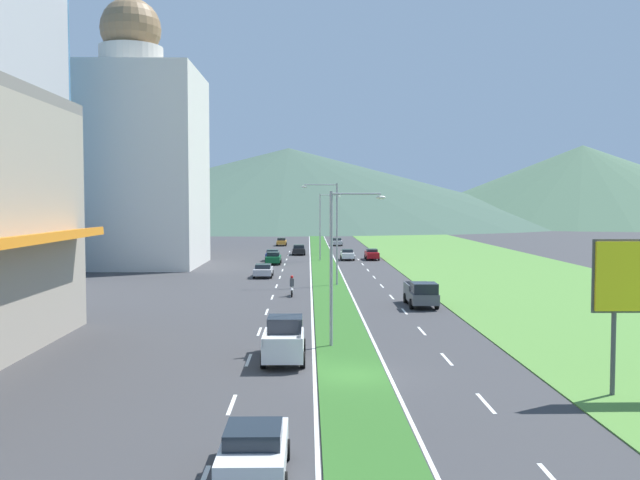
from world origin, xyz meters
name	(u,v)px	position (x,y,z in m)	size (l,w,h in m)	color
ground_plane	(352,376)	(0.00, 0.00, 0.00)	(600.00, 600.00, 0.00)	#38383A
grass_median	(323,263)	(0.00, 60.00, 0.03)	(3.20, 240.00, 0.06)	#2D6023
grass_verge_right	(477,263)	(20.60, 60.00, 0.03)	(24.00, 240.00, 0.06)	#518438
lane_dash_left_2	(232,405)	(-5.10, -4.40, 0.01)	(0.16, 2.80, 0.01)	silver
lane_dash_left_3	(249,360)	(-5.10, 3.41, 0.01)	(0.16, 2.80, 0.01)	silver
lane_dash_left_4	(259,331)	(-5.10, 11.21, 0.01)	(0.16, 2.80, 0.01)	silver
lane_dash_left_5	(267,312)	(-5.10, 19.01, 0.01)	(0.16, 2.80, 0.01)	silver
lane_dash_left_6	(272,297)	(-5.10, 26.81, 0.01)	(0.16, 2.80, 0.01)	silver
lane_dash_left_7	(276,286)	(-5.10, 34.61, 0.01)	(0.16, 2.80, 0.01)	silver
lane_dash_left_8	(280,277)	(-5.10, 42.42, 0.01)	(0.16, 2.80, 0.01)	silver
lane_dash_left_9	(282,270)	(-5.10, 50.22, 0.01)	(0.16, 2.80, 0.01)	silver
lane_dash_left_10	(285,264)	(-5.10, 58.02, 0.01)	(0.16, 2.80, 0.01)	silver
lane_dash_left_11	(287,259)	(-5.10, 65.82, 0.01)	(0.16, 2.80, 0.01)	silver
lane_dash_left_12	(288,255)	(-5.10, 73.62, 0.01)	(0.16, 2.80, 0.01)	silver
lane_dash_left_13	(290,252)	(-5.10, 81.43, 0.01)	(0.16, 2.80, 0.01)	silver
lane_dash_right_2	(486,403)	(5.10, -4.40, 0.01)	(0.16, 2.80, 0.01)	silver
lane_dash_right_3	(447,359)	(5.10, 3.41, 0.01)	(0.16, 2.80, 0.01)	silver
lane_dash_right_4	(422,331)	(5.10, 11.21, 0.01)	(0.16, 2.80, 0.01)	silver
lane_dash_right_5	(404,311)	(5.10, 19.01, 0.01)	(0.16, 2.80, 0.01)	silver
lane_dash_right_6	(392,297)	(5.10, 26.81, 0.01)	(0.16, 2.80, 0.01)	silver
lane_dash_right_7	(382,286)	(5.10, 34.61, 0.01)	(0.16, 2.80, 0.01)	silver
lane_dash_right_8	(374,277)	(5.10, 42.42, 0.01)	(0.16, 2.80, 0.01)	silver
lane_dash_right_9	(368,270)	(5.10, 50.22, 0.01)	(0.16, 2.80, 0.01)	silver
lane_dash_right_10	(363,264)	(5.10, 58.02, 0.01)	(0.16, 2.80, 0.01)	silver
lane_dash_right_11	(358,259)	(5.10, 65.82, 0.01)	(0.16, 2.80, 0.01)	silver
lane_dash_right_12	(355,255)	(5.10, 73.62, 0.01)	(0.16, 2.80, 0.01)	silver
lane_dash_right_13	(351,252)	(5.10, 81.43, 0.01)	(0.16, 2.80, 0.01)	silver
edge_line_median_left	(310,263)	(-1.75, 60.00, 0.01)	(0.16, 240.00, 0.01)	silver
edge_line_median_right	(336,263)	(1.75, 60.00, 0.01)	(0.16, 240.00, 0.01)	silver
domed_building	(133,159)	(-24.36, 56.82, 13.63)	(17.11, 17.11, 33.71)	silver
midrise_colored	(131,188)	(-29.71, 76.66, 10.41)	(14.43, 14.43, 20.82)	#9E9384
hill_far_left	(2,193)	(-114.29, 223.00, 11.74)	(141.53, 141.53, 23.48)	#516B56
hill_far_center	(289,186)	(-9.72, 244.51, 14.88)	(226.10, 226.10, 29.75)	#3D5647
hill_far_right	(582,185)	(102.04, 228.58, 14.87)	(150.63, 150.63, 29.74)	#47664C
street_lamp_near	(338,257)	(-0.39, 6.67, 5.06)	(3.13, 0.32, 8.71)	#99999E
street_lamp_mid	(333,227)	(0.38, 35.25, 5.75)	(3.54, 0.48, 9.94)	#99999E
street_lamp_far	(322,222)	(-0.06, 63.87, 5.33)	(2.95, 0.44, 9.27)	#99999E
car_0	(263,270)	(-6.90, 42.77, 0.74)	(2.04, 4.50, 1.43)	#B2B2B7
car_1	(347,254)	(3.48, 64.91, 0.78)	(1.89, 4.15, 1.50)	silver
car_2	(254,450)	(-3.64, -11.66, 0.80)	(2.04, 4.26, 1.55)	silver
car_3	(337,242)	(3.37, 97.42, 0.73)	(1.98, 4.53, 1.40)	#B2B2B7
car_4	(273,258)	(-6.60, 58.42, 0.81)	(1.99, 4.66, 1.61)	#0C5128
car_5	(282,242)	(-7.01, 97.31, 0.75)	(1.87, 4.56, 1.46)	#C6842D
car_6	(299,250)	(-3.47, 74.56, 0.79)	(2.02, 4.30, 1.56)	black
car_7	(273,255)	(-6.96, 63.60, 0.79)	(1.94, 4.01, 1.56)	navy
car_8	(372,254)	(6.97, 65.34, 0.79)	(1.88, 4.71, 1.51)	maroon
pickup_truck_0	(284,340)	(-3.27, 3.63, 0.98)	(2.18, 5.40, 2.00)	silver
pickup_truck_1	(421,294)	(6.75, 21.38, 0.98)	(2.18, 5.40, 2.00)	#515459
motorcycle_rider	(292,288)	(-3.44, 27.52, 0.75)	(0.36, 2.00, 1.80)	black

